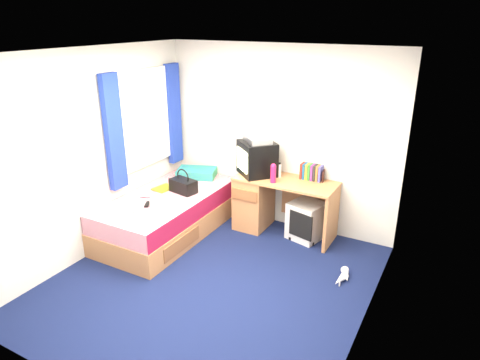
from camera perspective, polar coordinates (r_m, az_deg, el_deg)
The scene contains 20 objects.
ground at distance 4.79m, azimuth -3.86°, elevation -13.36°, with size 3.40×3.40×0.00m, color #0C1438.
room_shell at distance 4.15m, azimuth -4.34°, elevation 3.43°, with size 3.40×3.40×3.40m.
bed at distance 5.71m, azimuth -9.51°, elevation -4.49°, with size 1.01×2.00×0.54m.
pillow at distance 6.16m, azimuth -5.80°, elevation 0.95°, with size 0.54×0.34×0.12m, color #1854A1.
desk at distance 5.71m, azimuth 3.50°, elevation -2.71°, with size 1.30×0.55×0.75m.
storage_cube at distance 5.58m, azimuth 8.83°, elevation -5.36°, with size 0.39×0.39×0.49m, color silver.
crt_tv at distance 5.57m, azimuth 2.26°, elevation 2.91°, with size 0.60×0.60×0.44m.
vcr at distance 5.50m, azimuth 2.34°, elevation 5.47°, with size 0.38×0.27×0.07m, color #B7B8BA.
book_row at distance 5.50m, azimuth 9.50°, elevation 1.06°, with size 0.27×0.13×0.20m.
picture_frame at distance 5.48m, azimuth 11.05°, elevation 0.54°, with size 0.02×0.12×0.14m, color black.
pink_water_bottle at distance 5.33m, azimuth 4.45°, elevation 0.78°, with size 0.07×0.07×0.22m, color #C61C54.
aerosol_can at distance 5.54m, azimuth 5.28°, elevation 1.26°, with size 0.05×0.05×0.17m, color silver.
handbag at distance 5.62m, azimuth -7.57°, elevation -0.72°, with size 0.38×0.26×0.32m.
towel at distance 5.31m, azimuth -10.24°, elevation -2.83°, with size 0.27×0.22×0.09m, color silver.
magazine at distance 5.81m, azimuth -10.11°, elevation -1.07°, with size 0.21×0.28×0.01m, color yellow.
water_bottle at distance 5.56m, azimuth -12.16°, elevation -1.95°, with size 0.07×0.07×0.20m, color silver.
colour_swatch_fan at distance 5.21m, azimuth -13.84°, elevation -4.06°, with size 0.22×0.06×0.01m, color yellow.
remote_control at distance 5.35m, azimuth -12.25°, elevation -3.18°, with size 0.05×0.16×0.02m, color black.
window_assembly at distance 5.76m, azimuth -12.52°, elevation 7.66°, with size 0.11×1.42×1.40m.
white_heels at distance 4.90m, azimuth 13.58°, elevation -12.52°, with size 0.19×0.35×0.09m.
Camera 1 is at (2.17, -3.31, 2.70)m, focal length 32.00 mm.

